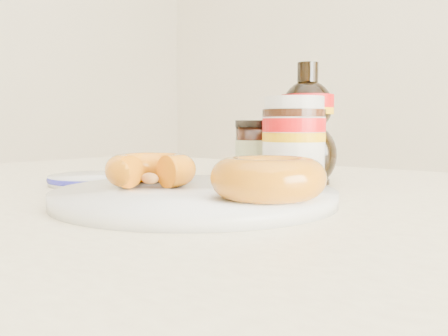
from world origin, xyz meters
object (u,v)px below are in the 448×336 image
Objects in this scene: donut_bitten at (151,170)px; nutella_jar at (294,138)px; dining_table at (237,258)px; plate at (195,196)px; blue_rim_saucer at (97,179)px; syrup_bottle at (307,124)px; dark_jar at (254,151)px; donut_whole at (268,178)px.

donut_bitten is 0.22m from nutella_jar.
plate reaches higher than dining_table.
blue_rim_saucer is at bearing 172.96° from donut_bitten.
dark_jar is (-0.09, -0.01, -0.04)m from syrup_bottle.
donut_bitten is at bearing -106.44° from nutella_jar.
donut_whole is 0.80× the size of blue_rim_saucer.
plate is 0.25m from syrup_bottle.
donut_whole is at bearing 8.67° from donut_bitten.
donut_bitten is at bearing -179.17° from donut_whole.
nutella_jar is (-0.10, 0.21, 0.03)m from donut_whole.
plate is 0.21m from nutella_jar.
dining_table is 12.68× the size of donut_whole.
syrup_bottle is at bearing 89.30° from plate.
donut_whole is at bearing -40.88° from dining_table.
syrup_bottle reaches higher than nutella_jar.
nutella_jar reaches higher than blue_rim_saucer.
donut_bitten reaches higher than plate.
syrup_bottle is 0.31m from blue_rim_saucer.
donut_whole is at bearing -67.82° from syrup_bottle.
plate is at bearing 15.32° from donut_bitten.
blue_rim_saucer is (-0.32, 0.04, -0.03)m from donut_whole.
donut_whole is (0.11, -0.10, 0.12)m from dining_table.
donut_bitten is at bearing -115.38° from dining_table.
plate is at bearing -8.87° from blue_rim_saucer.
dark_jar is (-0.08, 0.22, 0.04)m from plate.
dining_table is 10.19× the size of blue_rim_saucer.
donut_bitten is 0.26m from syrup_bottle.
plate is at bearing 176.74° from donut_whole.
donut_whole is at bearing -3.26° from plate.
plate is at bearing -90.70° from syrup_bottle.
dark_jar is 0.24m from blue_rim_saucer.
syrup_bottle is 1.26× the size of blue_rim_saucer.
nutella_jar is 0.29m from blue_rim_saucer.
nutella_jar is 0.72× the size of syrup_bottle.
donut_whole is 0.26m from syrup_bottle.
plate is 1.77× the size of syrup_bottle.
syrup_bottle reaches higher than dark_jar.
nutella_jar is (0.01, 0.11, 0.15)m from dining_table.
dark_jar is at bearing 103.06° from donut_bitten.
syrup_bottle is at bearing 85.70° from nutella_jar.
dining_table is 11.30× the size of nutella_jar.
dark_jar is (-0.07, 0.13, 0.13)m from dining_table.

